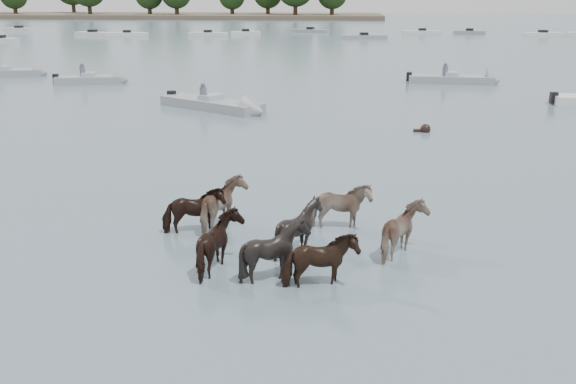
{
  "coord_description": "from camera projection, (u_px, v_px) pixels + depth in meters",
  "views": [
    {
      "loc": [
        2.04,
        -11.24,
        5.52
      ],
      "look_at": [
        0.72,
        2.7,
        1.1
      ],
      "focal_mm": 38.97,
      "sensor_mm": 36.0,
      "label": 1
    }
  ],
  "objects": [
    {
      "name": "swimming_pony",
      "position": [
        424.0,
        129.0,
        26.37
      ],
      "size": [
        0.72,
        0.44,
        0.44
      ],
      "color": "black",
      "rests_on": "ground"
    },
    {
      "name": "motorboat_f",
      "position": [
        15.0,
        73.0,
        44.53
      ],
      "size": [
        5.83,
        2.99,
        1.92
      ],
      "rotation": [
        0.0,
        0.0,
        0.26
      ],
      "color": "gray",
      "rests_on": "ground"
    },
    {
      "name": "motorboat_a",
      "position": [
        101.0,
        80.0,
        40.87
      ],
      "size": [
        4.9,
        2.64,
        1.92
      ],
      "rotation": [
        0.0,
        0.0,
        0.24
      ],
      "color": "gray",
      "rests_on": "ground"
    },
    {
      "name": "distant_flotilla",
      "position": [
        344.0,
        34.0,
        88.09
      ],
      "size": [
        107.09,
        26.7,
        0.93
      ],
      "color": "silver",
      "rests_on": "ground"
    },
    {
      "name": "ground",
      "position": [
        240.0,
        284.0,
        12.51
      ],
      "size": [
        400.0,
        400.0,
        0.0
      ],
      "primitive_type": "plane",
      "color": "slate",
      "rests_on": "ground"
    },
    {
      "name": "shoreline",
      "position": [
        69.0,
        15.0,
        161.05
      ],
      "size": [
        160.0,
        30.0,
        1.0
      ],
      "primitive_type": "cube",
      "color": "#4C4233",
      "rests_on": "ground"
    },
    {
      "name": "motorboat_c",
      "position": [
        463.0,
        80.0,
        40.89
      ],
      "size": [
        6.1,
        2.06,
        1.92
      ],
      "rotation": [
        0.0,
        0.0,
        -0.08
      ],
      "color": "gray",
      "rests_on": "ground"
    },
    {
      "name": "motorboat_b",
      "position": [
        223.0,
        106.0,
        31.18
      ],
      "size": [
        6.24,
        4.8,
        1.92
      ],
      "rotation": [
        0.0,
        0.0,
        -0.57
      ],
      "color": "gray",
      "rests_on": "ground"
    },
    {
      "name": "pony_herd",
      "position": [
        283.0,
        230.0,
        13.9
      ],
      "size": [
        6.39,
        4.41,
        1.36
      ],
      "color": "black",
      "rests_on": "ground"
    }
  ]
}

